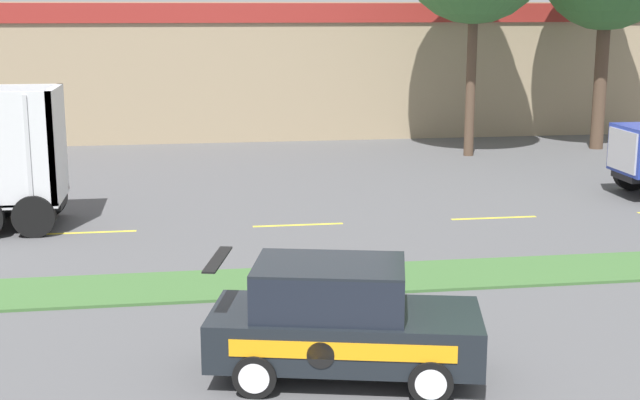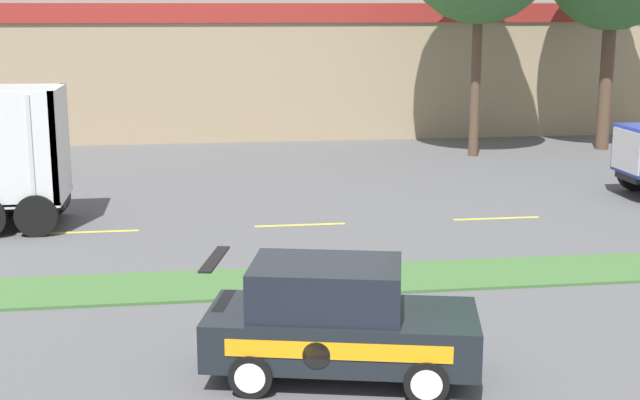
# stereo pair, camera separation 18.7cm
# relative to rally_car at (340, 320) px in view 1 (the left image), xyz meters

# --- Properties ---
(grass_verge) EXTENTS (120.00, 2.05, 0.06)m
(grass_verge) POSITION_rel_rally_car_xyz_m (-0.18, 4.88, -0.89)
(grass_verge) COLOR #3D6633
(grass_verge) RESTS_ON ground_plane
(centre_line_3) EXTENTS (2.40, 0.14, 0.01)m
(centre_line_3) POSITION_rel_rally_car_xyz_m (-4.80, 9.91, -0.92)
(centre_line_3) COLOR yellow
(centre_line_3) RESTS_ON ground_plane
(centre_line_4) EXTENTS (2.40, 0.14, 0.01)m
(centre_line_4) POSITION_rel_rally_car_xyz_m (0.60, 9.91, -0.92)
(centre_line_4) COLOR yellow
(centre_line_4) RESTS_ON ground_plane
(centre_line_5) EXTENTS (2.40, 0.14, 0.01)m
(centre_line_5) POSITION_rel_rally_car_xyz_m (6.00, 9.91, -0.92)
(centre_line_5) COLOR yellow
(centre_line_5) RESTS_ON ground_plane
(rally_car) EXTENTS (4.44, 2.69, 1.86)m
(rally_car) POSITION_rel_rally_car_xyz_m (0.00, 0.00, 0.00)
(rally_car) COLOR black
(rally_car) RESTS_ON ground_plane
(store_building_backdrop) EXTENTS (36.72, 12.10, 5.87)m
(store_building_backdrop) POSITION_rel_rally_car_xyz_m (4.72, 30.99, 2.02)
(store_building_backdrop) COLOR #9E896B
(store_building_backdrop) RESTS_ON ground_plane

